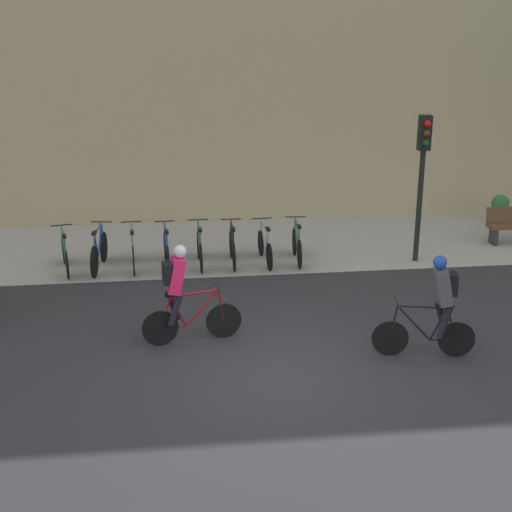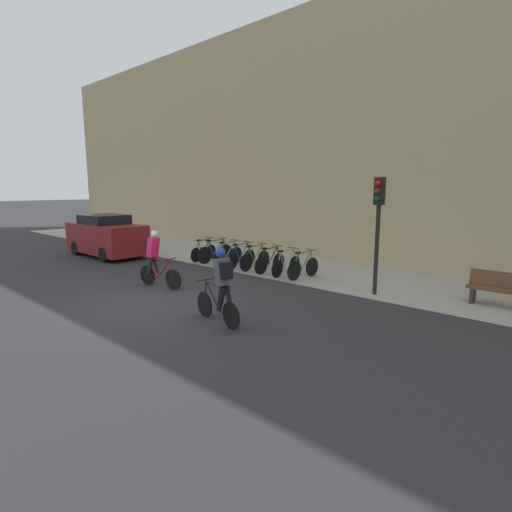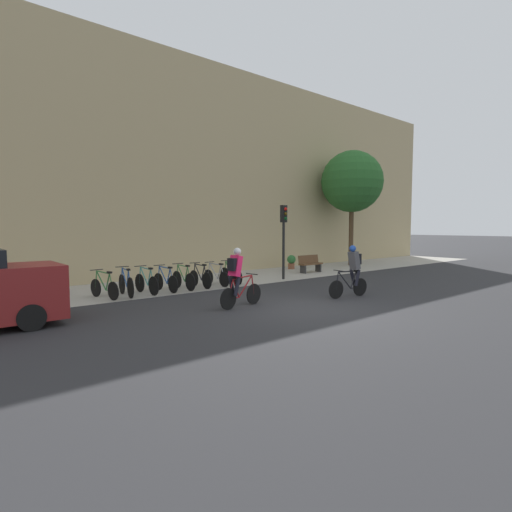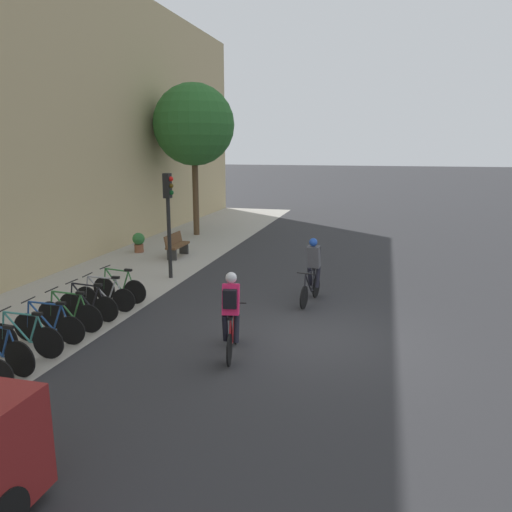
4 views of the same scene
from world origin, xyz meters
TOP-DOWN VIEW (x-y plane):
  - ground at (0.00, 0.00)m, footprint 200.00×200.00m
  - kerb_strip at (0.00, 6.75)m, footprint 44.00×4.50m
  - building_facade at (0.00, 9.30)m, footprint 44.00×0.60m
  - cyclist_pink at (-1.45, 1.33)m, footprint 1.71×0.55m
  - cyclist_grey at (2.65, 0.31)m, footprint 1.67×0.53m
  - parked_bike_0 at (-3.90, 5.32)m, footprint 0.50×1.63m
  - parked_bike_1 at (-3.16, 5.33)m, footprint 0.46×1.74m
  - parked_bike_2 at (-2.43, 5.33)m, footprint 0.46×1.67m
  - parked_bike_3 at (-1.69, 5.32)m, footprint 0.46×1.66m
  - parked_bike_4 at (-0.95, 5.33)m, footprint 0.46×1.64m
  - parked_bike_5 at (-0.22, 5.33)m, footprint 0.46×1.61m
  - parked_bike_6 at (0.52, 5.32)m, footprint 0.46×1.65m
  - parked_bike_7 at (1.26, 5.33)m, footprint 0.46×1.61m
  - traffic_light_pole at (3.97, 5.04)m, footprint 0.26×0.30m
  - bench at (6.86, 6.08)m, footprint 1.44×0.44m
  - street_tree_0 at (11.64, 7.12)m, footprint 3.69×3.69m
  - potted_plant at (7.29, 7.88)m, footprint 0.48×0.48m

SIDE VIEW (x-z plane):
  - ground at x=0.00m, z-range 0.00..0.00m
  - kerb_strip at x=0.00m, z-range 0.00..0.01m
  - parked_bike_0 at x=-3.90m, z-range -0.09..0.85m
  - parked_bike_6 at x=0.52m, z-range -0.09..0.85m
  - parked_bike_3 at x=-1.69m, z-range -0.09..0.86m
  - parked_bike_5 at x=-0.22m, z-range -0.09..0.86m
  - parked_bike_7 at x=1.26m, z-range -0.09..0.87m
  - parked_bike_4 at x=-0.95m, z-range -0.09..0.88m
  - parked_bike_2 at x=-2.43m, z-range -0.09..0.88m
  - parked_bike_1 at x=-3.16m, z-range -0.08..0.90m
  - potted_plant at x=7.29m, z-range 0.05..0.83m
  - bench at x=6.86m, z-range 0.02..0.91m
  - cyclist_pink at x=-1.45m, z-range 0.07..1.82m
  - cyclist_grey at x=2.65m, z-range 0.07..1.82m
  - traffic_light_pole at x=3.97m, z-range 0.65..3.96m
  - street_tree_0 at x=11.64m, z-range 1.60..8.51m
  - building_facade at x=0.00m, z-range 0.00..10.48m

